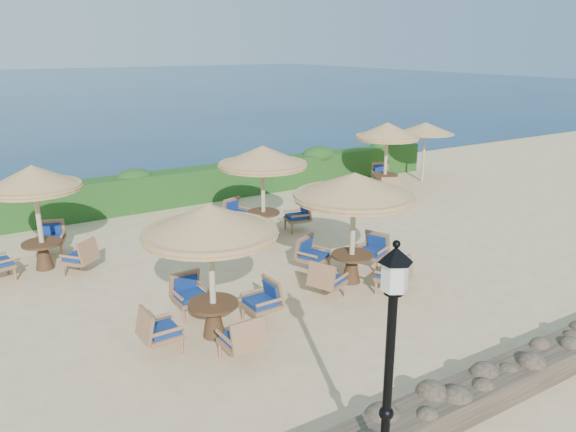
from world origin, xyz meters
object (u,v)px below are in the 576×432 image
at_px(cafe_set_0, 211,251).
at_px(cafe_set_3, 263,173).
at_px(extra_parasol, 426,128).
at_px(cafe_set_1, 353,208).
at_px(lamp_post, 388,388).
at_px(cafe_set_4, 387,142).
at_px(cafe_set_2, 36,202).

bearing_deg(cafe_set_0, cafe_set_3, 51.49).
xyz_separation_m(extra_parasol, cafe_set_3, (-8.90, -2.47, -0.32)).
distance_m(cafe_set_0, cafe_set_1, 3.89).
distance_m(lamp_post, extra_parasol, 17.41).
relative_size(extra_parasol, cafe_set_4, 0.88).
bearing_deg(cafe_set_4, cafe_set_2, -174.08).
distance_m(cafe_set_1, cafe_set_3, 4.12).
xyz_separation_m(cafe_set_1, cafe_set_4, (6.28, 5.98, 0.09)).
xyz_separation_m(cafe_set_3, cafe_set_4, (6.33, 1.87, 0.06)).
height_order(cafe_set_0, cafe_set_3, same).
height_order(lamp_post, cafe_set_1, lamp_post).
bearing_deg(cafe_set_1, cafe_set_3, 90.69).
distance_m(cafe_set_0, cafe_set_3, 6.09).
bearing_deg(cafe_set_2, cafe_set_0, -67.85).
relative_size(extra_parasol, cafe_set_1, 0.84).
relative_size(cafe_set_2, cafe_set_3, 1.00).
xyz_separation_m(cafe_set_2, cafe_set_4, (12.30, 1.28, 0.16)).
height_order(cafe_set_0, cafe_set_4, same).
relative_size(lamp_post, cafe_set_1, 1.16).
bearing_deg(cafe_set_3, cafe_set_4, 16.43).
xyz_separation_m(cafe_set_0, cafe_set_3, (3.79, 4.76, 0.11)).
relative_size(lamp_post, cafe_set_0, 1.17).
bearing_deg(cafe_set_4, cafe_set_1, -136.38).
xyz_separation_m(lamp_post, cafe_set_2, (-2.27, 10.12, 0.19)).
height_order(cafe_set_0, cafe_set_2, same).
distance_m(cafe_set_0, cafe_set_4, 12.10).
xyz_separation_m(cafe_set_0, cafe_set_2, (-2.18, 5.35, -0.00)).
relative_size(cafe_set_1, cafe_set_3, 1.05).
bearing_deg(extra_parasol, cafe_set_0, -150.32).
distance_m(cafe_set_1, cafe_set_4, 8.67).
bearing_deg(cafe_set_1, lamp_post, -124.72).
bearing_deg(cafe_set_0, cafe_set_4, 33.23).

